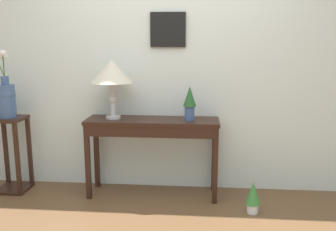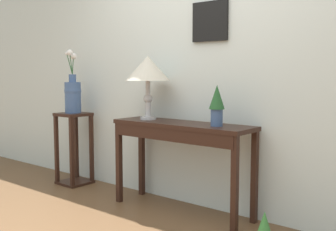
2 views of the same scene
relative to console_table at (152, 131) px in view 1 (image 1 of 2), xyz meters
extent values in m
cube|color=silver|center=(0.10, 0.29, 0.76)|extent=(9.00, 0.10, 2.80)
cube|color=black|center=(0.13, 0.23, 0.95)|extent=(0.34, 0.02, 0.33)
cube|color=#AB577B|center=(0.13, 0.22, 0.95)|extent=(0.27, 0.01, 0.26)
cube|color=black|center=(0.00, 0.02, 0.10)|extent=(1.26, 0.36, 0.03)
cube|color=black|center=(0.00, -0.14, 0.03)|extent=(1.19, 0.03, 0.10)
cube|color=black|center=(-0.60, -0.13, -0.28)|extent=(0.04, 0.04, 0.72)
cube|color=black|center=(0.60, -0.13, -0.28)|extent=(0.04, 0.04, 0.72)
cube|color=black|center=(-0.60, 0.17, -0.28)|extent=(0.04, 0.04, 0.72)
cube|color=black|center=(0.60, 0.17, -0.28)|extent=(0.04, 0.04, 0.72)
cylinder|color=#B7B7BC|center=(-0.38, 0.02, 0.13)|extent=(0.14, 0.14, 0.02)
cylinder|color=#B7B7BC|center=(-0.38, 0.02, 0.22)|extent=(0.05, 0.05, 0.16)
sphere|color=#B7B7BC|center=(-0.38, 0.02, 0.30)|extent=(0.08, 0.08, 0.08)
cylinder|color=#B7B7BC|center=(-0.38, 0.02, 0.38)|extent=(0.04, 0.04, 0.16)
cone|color=beige|center=(-0.38, 0.02, 0.57)|extent=(0.39, 0.39, 0.21)
cylinder|color=#3D5684|center=(0.35, 0.01, 0.18)|extent=(0.09, 0.09, 0.13)
cone|color=#235128|center=(0.35, 0.01, 0.34)|extent=(0.12, 0.12, 0.19)
cube|color=black|center=(-1.42, 0.01, 0.10)|extent=(0.30, 0.30, 0.03)
cube|color=black|center=(-1.42, 0.01, -0.63)|extent=(0.30, 0.30, 0.03)
cube|color=black|center=(-1.29, -0.12, -0.27)|extent=(0.04, 0.04, 0.70)
cube|color=black|center=(-1.55, 0.14, -0.27)|extent=(0.04, 0.04, 0.70)
cube|color=black|center=(-1.29, 0.14, -0.27)|extent=(0.04, 0.04, 0.70)
cylinder|color=#3D5684|center=(-1.42, 0.01, 0.27)|extent=(0.17, 0.17, 0.32)
sphere|color=#3D5684|center=(-1.42, 0.01, 0.34)|extent=(0.18, 0.18, 0.18)
cylinder|color=#3D5684|center=(-1.42, 0.01, 0.47)|extent=(0.08, 0.08, 0.08)
cylinder|color=#235128|center=(-1.40, -0.02, 0.62)|extent=(0.04, 0.06, 0.22)
sphere|color=white|center=(-1.39, -0.04, 0.73)|extent=(0.06, 0.06, 0.06)
cylinder|color=#235128|center=(-1.42, 0.02, 0.61)|extent=(0.02, 0.04, 0.19)
sphere|color=white|center=(-1.43, 0.04, 0.70)|extent=(0.07, 0.07, 0.07)
cylinder|color=silver|center=(0.92, -0.30, -0.60)|extent=(0.10, 0.10, 0.09)
cone|color=#387A38|center=(0.92, -0.30, -0.46)|extent=(0.13, 0.13, 0.20)
camera|label=1|loc=(0.44, -3.30, 0.82)|focal=38.67mm
camera|label=2|loc=(2.07, -2.66, 0.51)|focal=44.11mm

